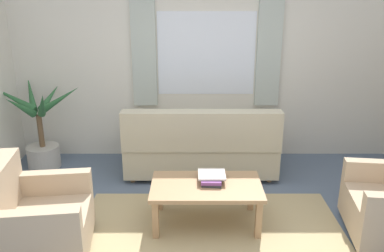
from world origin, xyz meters
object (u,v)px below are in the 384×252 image
book_stack_on_table (212,177)px  coffee_table (207,190)px  potted_plant (41,134)px  armchair_left (35,220)px  couch (201,147)px

book_stack_on_table → coffee_table: bearing=-122.8°
coffee_table → potted_plant: size_ratio=0.90×
armchair_left → book_stack_on_table: armchair_left is taller
couch → potted_plant: 2.12m
coffee_table → potted_plant: potted_plant is taller
couch → potted_plant: bearing=-5.9°
book_stack_on_table → potted_plant: bearing=149.3°
potted_plant → couch: bearing=-5.9°
coffee_table → book_stack_on_table: size_ratio=3.18×
couch → book_stack_on_table: size_ratio=5.49×
armchair_left → book_stack_on_table: (1.59, 0.59, 0.12)m
book_stack_on_table → potted_plant: size_ratio=0.28×
coffee_table → armchair_left: bearing=-161.9°
coffee_table → book_stack_on_table: bearing=57.2°
armchair_left → couch: bearing=-49.1°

